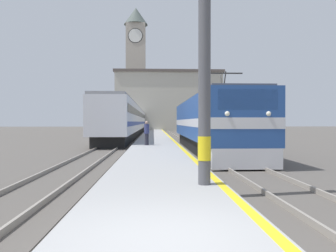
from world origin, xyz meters
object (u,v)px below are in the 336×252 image
object	(u,v)px
person_on_platform	(147,132)
clock_tower	(136,65)
passenger_train	(130,120)
catenary_mast	(207,16)
locomotive_train	(209,124)

from	to	relation	value
person_on_platform	clock_tower	bearing A→B (deg)	93.71
passenger_train	clock_tower	world-z (taller)	clock_tower
person_on_platform	clock_tower	xyz separation A→B (m)	(-4.01, 61.75, 15.23)
passenger_train	person_on_platform	size ratio (longest dim) A/B	29.75
passenger_train	catenary_mast	bearing A→B (deg)	-83.14
passenger_train	person_on_platform	bearing A→B (deg)	-83.42
locomotive_train	person_on_platform	size ratio (longest dim) A/B	11.18
locomotive_train	clock_tower	distance (m)	64.62
clock_tower	person_on_platform	bearing A→B (deg)	-86.29
person_on_platform	clock_tower	distance (m)	63.72
locomotive_train	clock_tower	xyz separation A→B (m)	(-8.07, 62.42, 14.65)
person_on_platform	passenger_train	bearing A→B (deg)	96.58
catenary_mast	locomotive_train	bearing A→B (deg)	80.21
passenger_train	locomotive_train	bearing A→B (deg)	-74.56
locomotive_train	person_on_platform	xyz separation A→B (m)	(-4.06, 0.67, -0.59)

